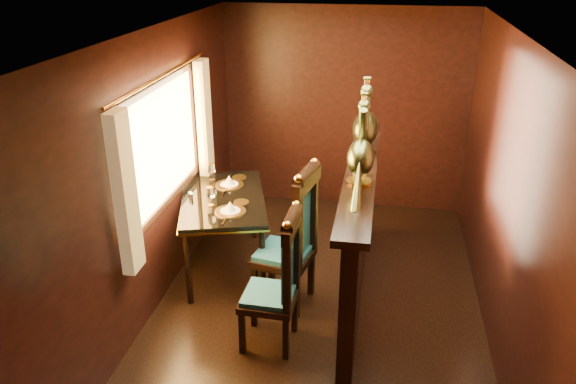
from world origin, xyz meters
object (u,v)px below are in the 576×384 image
(chair_right, at_px, (297,235))
(peacock_right, at_px, (366,114))
(dining_table, at_px, (223,204))
(peacock_left, at_px, (361,142))
(chair_left, at_px, (283,277))

(chair_right, bearing_deg, peacock_right, 55.43)
(dining_table, distance_m, peacock_left, 1.84)
(chair_right, bearing_deg, dining_table, 158.90)
(chair_left, distance_m, peacock_right, 1.65)
(dining_table, xyz_separation_m, peacock_right, (1.38, -0.00, 1.00))
(peacock_right, bearing_deg, chair_right, -135.57)
(chair_left, relative_size, peacock_right, 1.68)
(chair_left, bearing_deg, chair_right, 89.67)
(dining_table, height_order, chair_right, chair_right)
(dining_table, distance_m, chair_left, 1.39)
(peacock_left, bearing_deg, chair_left, -145.80)
(dining_table, distance_m, chair_right, 0.99)
(peacock_right, bearing_deg, peacock_left, -90.00)
(chair_left, bearing_deg, dining_table, 128.01)
(peacock_right, bearing_deg, chair_left, -116.58)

